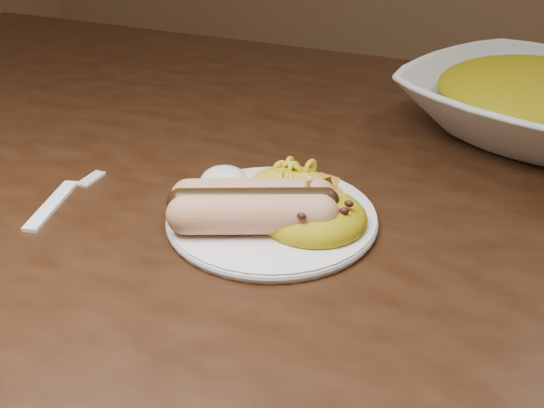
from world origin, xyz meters
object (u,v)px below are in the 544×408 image
at_px(table, 245,218).
at_px(fork, 52,205).
at_px(serving_bowl, 533,106).
at_px(plate, 272,218).

height_order(table, fork, fork).
bearing_deg(table, fork, -121.79).
bearing_deg(table, serving_bowl, 32.02).
relative_size(table, serving_bowl, 5.19).
xyz_separation_m(table, plate, (0.10, -0.14, 0.10)).
distance_m(table, serving_bowl, 0.39).
height_order(table, serving_bowl, serving_bowl).
bearing_deg(plate, serving_bowl, 57.12).
xyz_separation_m(fork, serving_bowl, (0.43, 0.39, 0.04)).
relative_size(fork, serving_bowl, 0.45).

